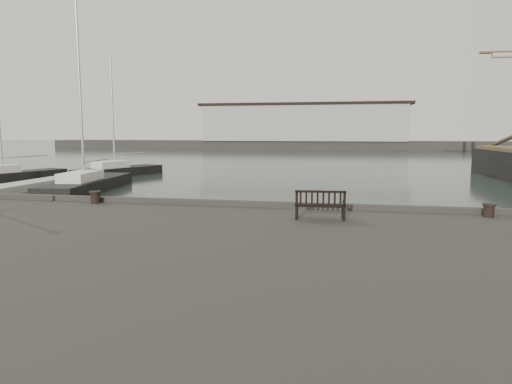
# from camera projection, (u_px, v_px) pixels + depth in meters

# --- Properties ---
(ground) EXTENTS (400.00, 400.00, 0.00)m
(ground) POSITION_uv_depth(u_px,v_px,m) (277.00, 252.00, 15.31)
(ground) COLOR black
(ground) RESTS_ON ground
(breakwater) EXTENTS (140.00, 9.50, 12.20)m
(breakwater) POSITION_uv_depth(u_px,v_px,m) (318.00, 131.00, 105.07)
(breakwater) COLOR #383530
(breakwater) RESTS_ON ground
(bench) EXTENTS (1.45, 0.60, 0.82)m
(bench) POSITION_uv_depth(u_px,v_px,m) (320.00, 210.00, 12.89)
(bench) COLOR black
(bench) RESTS_ON quay
(bollard_left) EXTENTS (0.51, 0.51, 0.43)m
(bollard_left) POSITION_uv_depth(u_px,v_px,m) (95.00, 197.00, 15.79)
(bollard_left) COLOR black
(bollard_left) RESTS_ON quay
(bollard_right) EXTENTS (0.43, 0.43, 0.39)m
(bollard_right) POSITION_uv_depth(u_px,v_px,m) (489.00, 211.00, 13.24)
(bollard_right) COLOR black
(bollard_right) RESTS_ON quay
(yacht_b) EXTENTS (4.96, 9.67, 12.63)m
(yacht_b) POSITION_uv_depth(u_px,v_px,m) (9.00, 179.00, 36.84)
(yacht_b) COLOR black
(yacht_b) RESTS_ON ground
(yacht_c) EXTENTS (3.85, 10.70, 13.96)m
(yacht_c) POSITION_uv_depth(u_px,v_px,m) (88.00, 187.00, 31.35)
(yacht_c) COLOR black
(yacht_c) RESTS_ON ground
(yacht_d) EXTENTS (5.45, 9.09, 11.23)m
(yacht_d) POSITION_uv_depth(u_px,v_px,m) (119.00, 173.00, 42.04)
(yacht_d) COLOR black
(yacht_d) RESTS_ON ground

